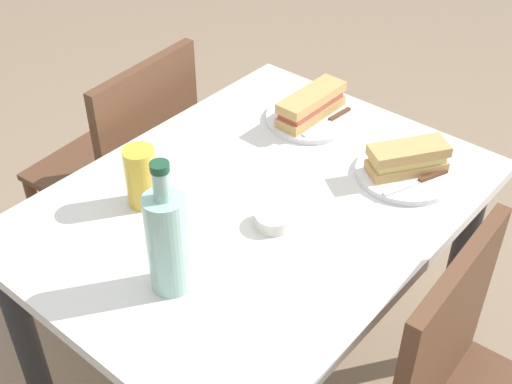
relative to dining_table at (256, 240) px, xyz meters
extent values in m
cube|color=silver|center=(0.00, 0.00, 0.11)|extent=(1.03, 0.78, 0.03)
cylinder|color=#262628|center=(-0.45, -0.33, -0.26)|extent=(0.06, 0.06, 0.70)
cylinder|color=#262628|center=(0.45, -0.33, -0.26)|extent=(0.06, 0.06, 0.70)
cylinder|color=#262628|center=(-0.45, 0.33, -0.26)|extent=(0.06, 0.06, 0.70)
cube|color=brown|center=(0.01, 0.48, 0.04)|extent=(0.38, 0.05, 0.40)
cube|color=brown|center=(-0.10, -0.67, -0.17)|extent=(0.43, 0.43, 0.02)
cube|color=brown|center=(-0.12, -0.49, 0.04)|extent=(0.38, 0.06, 0.40)
cylinder|color=brown|center=(-0.27, -0.86, -0.39)|extent=(0.04, 0.04, 0.43)
cylinder|color=brown|center=(0.09, -0.83, -0.39)|extent=(0.04, 0.04, 0.43)
cylinder|color=brown|center=(-0.29, -0.50, -0.39)|extent=(0.04, 0.04, 0.43)
cylinder|color=brown|center=(0.06, -0.48, -0.39)|extent=(0.04, 0.04, 0.43)
cylinder|color=white|center=(-0.29, 0.21, 0.13)|extent=(0.23, 0.23, 0.01)
cube|color=tan|center=(-0.29, 0.21, 0.15)|extent=(0.19, 0.16, 0.02)
cube|color=#DBC66B|center=(-0.29, 0.21, 0.17)|extent=(0.17, 0.15, 0.02)
cube|color=tan|center=(-0.29, 0.21, 0.19)|extent=(0.19, 0.16, 0.02)
cube|color=silver|center=(-0.22, 0.24, 0.14)|extent=(0.10, 0.05, 0.00)
cube|color=#59331E|center=(-0.31, 0.27, 0.14)|extent=(0.08, 0.04, 0.01)
cylinder|color=white|center=(-0.34, -0.10, 0.13)|extent=(0.23, 0.23, 0.01)
cube|color=tan|center=(-0.34, -0.10, 0.15)|extent=(0.21, 0.07, 0.02)
cube|color=#B74C3D|center=(-0.34, -0.10, 0.17)|extent=(0.19, 0.07, 0.02)
cube|color=tan|center=(-0.34, -0.10, 0.19)|extent=(0.21, 0.07, 0.02)
cube|color=silver|center=(-0.30, -0.05, 0.14)|extent=(0.10, 0.02, 0.00)
cube|color=#59331E|center=(-0.39, -0.05, 0.14)|extent=(0.08, 0.02, 0.01)
cylinder|color=#99C6B7|center=(0.30, 0.05, 0.23)|extent=(0.08, 0.08, 0.21)
cylinder|color=#99C6B7|center=(0.30, 0.05, 0.36)|extent=(0.03, 0.03, 0.06)
cylinder|color=#19472D|center=(0.30, 0.05, 0.40)|extent=(0.03, 0.03, 0.02)
cylinder|color=gold|center=(0.17, -0.18, 0.19)|extent=(0.07, 0.07, 0.14)
cylinder|color=silver|center=(0.04, 0.09, 0.14)|extent=(0.08, 0.08, 0.03)
camera|label=1|loc=(0.90, 0.76, 1.07)|focal=47.61mm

